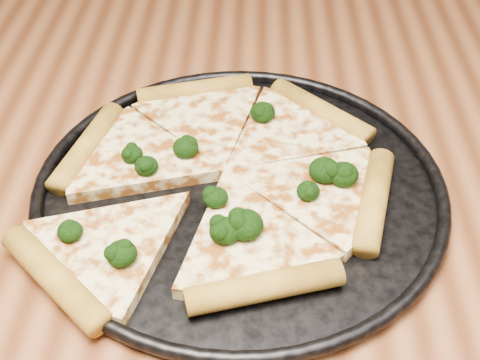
{
  "coord_description": "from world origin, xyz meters",
  "views": [
    {
      "loc": [
        0.04,
        -0.4,
        1.16
      ],
      "look_at": [
        0.03,
        0.04,
        0.77
      ],
      "focal_mm": 47.81,
      "sensor_mm": 36.0,
      "label": 1
    }
  ],
  "objects": [
    {
      "name": "broccoli_florets",
      "position": [
        0.02,
        0.01,
        0.78
      ],
      "size": [
        0.26,
        0.22,
        0.02
      ],
      "color": "black",
      "rests_on": "pizza"
    },
    {
      "name": "pizza",
      "position": [
        0.01,
        0.04,
        0.77
      ],
      "size": [
        0.35,
        0.35,
        0.02
      ],
      "rotation": [
        0.0,
        0.0,
        0.28
      ],
      "color": "#F1DD93",
      "rests_on": "pizza_pan"
    },
    {
      "name": "dining_table",
      "position": [
        0.0,
        0.0,
        0.66
      ],
      "size": [
        1.2,
        0.9,
        0.75
      ],
      "color": "brown",
      "rests_on": "ground"
    },
    {
      "name": "pizza_pan",
      "position": [
        0.03,
        0.04,
        0.76
      ],
      "size": [
        0.38,
        0.38,
        0.02
      ],
      "color": "black",
      "rests_on": "dining_table"
    }
  ]
}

